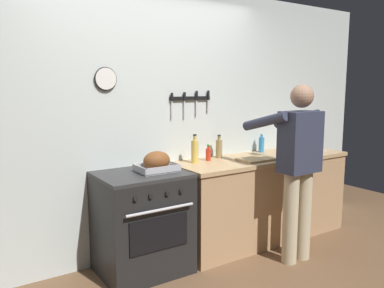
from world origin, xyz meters
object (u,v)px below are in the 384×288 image
(bottle_cooking_oil, at_px, (195,151))
(bottle_hot_sauce, at_px, (208,154))
(bottle_dish_soap, at_px, (261,144))
(roasting_pan, at_px, (157,162))
(bottle_vinegar, at_px, (219,148))
(person_cook, at_px, (297,162))
(stove, at_px, (142,223))
(cutting_board, at_px, (256,159))

(bottle_cooking_oil, height_order, bottle_hot_sauce, bottle_cooking_oil)
(bottle_dish_soap, bearing_deg, bottle_hot_sauce, -174.30)
(roasting_pan, distance_m, bottle_vinegar, 0.88)
(person_cook, height_order, bottle_cooking_oil, person_cook)
(stove, distance_m, bottle_hot_sauce, 0.97)
(person_cook, distance_m, bottle_hot_sauce, 0.88)
(person_cook, relative_size, bottle_vinegar, 6.84)
(roasting_pan, distance_m, bottle_hot_sauce, 0.69)
(person_cook, relative_size, bottle_dish_soap, 7.58)
(cutting_board, height_order, bottle_cooking_oil, bottle_cooking_oil)
(person_cook, xyz_separation_m, bottle_cooking_oil, (-0.68, 0.69, 0.07))
(cutting_board, bearing_deg, stove, 174.34)
(person_cook, bearing_deg, bottle_hot_sauce, 36.85)
(bottle_dish_soap, bearing_deg, person_cook, -110.50)
(roasting_pan, bearing_deg, stove, 169.73)
(stove, height_order, cutting_board, cutting_board)
(bottle_cooking_oil, xyz_separation_m, bottle_dish_soap, (0.98, 0.11, -0.03))
(roasting_pan, distance_m, cutting_board, 1.09)
(roasting_pan, xyz_separation_m, bottle_vinegar, (0.85, 0.22, 0.02))
(stove, xyz_separation_m, person_cook, (1.31, -0.58, 0.50))
(roasting_pan, relative_size, bottle_dish_soap, 1.61)
(bottle_vinegar, bearing_deg, bottle_hot_sauce, -161.84)
(bottle_cooking_oil, bearing_deg, bottle_dish_soap, 6.25)
(bottle_cooking_oil, height_order, bottle_dish_soap, bottle_cooking_oil)
(stove, height_order, bottle_hot_sauce, bottle_hot_sauce)
(cutting_board, bearing_deg, bottle_vinegar, 126.04)
(person_cook, xyz_separation_m, cutting_board, (-0.09, 0.46, -0.04))
(bottle_hot_sauce, relative_size, bottle_dish_soap, 0.74)
(stove, height_order, bottle_cooking_oil, bottle_cooking_oil)
(bottle_cooking_oil, xyz_separation_m, bottle_hot_sauce, (0.18, 0.03, -0.05))
(stove, relative_size, roasting_pan, 2.56)
(bottle_hot_sauce, bearing_deg, person_cook, -55.15)
(bottle_vinegar, bearing_deg, person_cook, -67.66)
(stove, height_order, roasting_pan, roasting_pan)
(cutting_board, bearing_deg, bottle_hot_sauce, 147.98)
(person_cook, distance_m, cutting_board, 0.47)
(bottle_vinegar, bearing_deg, stove, -168.88)
(bottle_dish_soap, bearing_deg, stove, -172.38)
(bottle_dish_soap, bearing_deg, bottle_vinegar, -178.10)
(stove, distance_m, roasting_pan, 0.55)
(person_cook, height_order, roasting_pan, person_cook)
(roasting_pan, bearing_deg, bottle_hot_sauce, 13.46)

